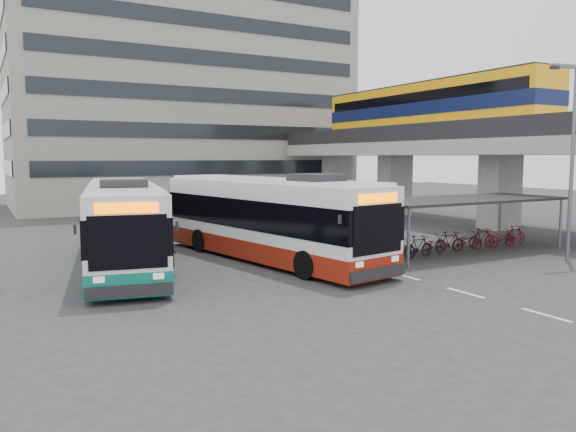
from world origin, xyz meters
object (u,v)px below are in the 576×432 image
bus_main (267,219)px  bus_teal (123,225)px  pedestrian (171,256)px  lamp_post (571,150)px

bus_main → bus_teal: bearing=157.3°
bus_main → pedestrian: bus_main is taller
bus_teal → lamp_post: 19.04m
pedestrian → lamp_post: lamp_post is taller
bus_teal → bus_main: bearing=-2.0°
bus_main → pedestrian: 5.17m
lamp_post → bus_teal: bearing=165.1°
bus_teal → pedestrian: bus_teal is taller
bus_main → bus_teal: bus_main is taller
bus_teal → lamp_post: bearing=-13.5°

